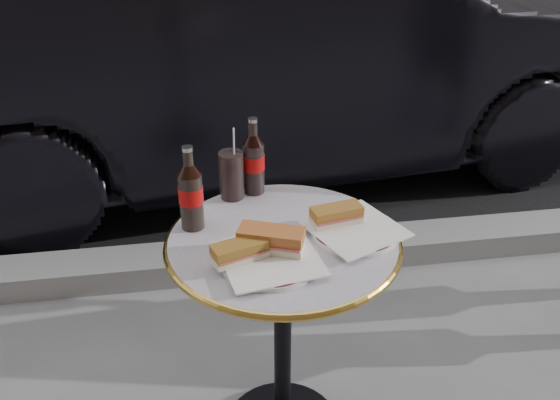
{
  "coord_description": "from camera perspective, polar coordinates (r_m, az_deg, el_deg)",
  "views": [
    {
      "loc": [
        -0.22,
        -1.35,
        1.62
      ],
      "look_at": [
        0.0,
        0.05,
        0.82
      ],
      "focal_mm": 40.0,
      "sensor_mm": 36.0,
      "label": 1
    }
  ],
  "objects": [
    {
      "name": "parked_car",
      "position": [
        3.45,
        -0.7,
        13.76
      ],
      "size": [
        1.93,
        4.32,
        1.37
      ],
      "primitive_type": "imported",
      "rotation": [
        0.0,
        0.0,
        1.69
      ],
      "color": "black",
      "rests_on": "ground"
    },
    {
      "name": "cola_glass",
      "position": [
        1.79,
        -4.46,
        2.28
      ],
      "size": [
        0.08,
        0.08,
        0.14
      ],
      "primitive_type": "cylinder",
      "rotation": [
        0.0,
        0.0,
        -0.09
      ],
      "color": "black",
      "rests_on": "bistro_table"
    },
    {
      "name": "sandwich_left_b",
      "position": [
        1.55,
        -0.82,
        -3.73
      ],
      "size": [
        0.18,
        0.13,
        0.06
      ],
      "primitive_type": "cube",
      "rotation": [
        0.0,
        0.0,
        -0.37
      ],
      "color": "#B15E2D",
      "rests_on": "plate_left"
    },
    {
      "name": "cola_bottle_right",
      "position": [
        1.8,
        -2.44,
        4.06
      ],
      "size": [
        0.08,
        0.08,
        0.23
      ],
      "primitive_type": null,
      "rotation": [
        0.0,
        0.0,
        0.28
      ],
      "color": "black",
      "rests_on": "bistro_table"
    },
    {
      "name": "sandwich_left_a",
      "position": [
        1.51,
        -3.72,
        -4.82
      ],
      "size": [
        0.15,
        0.1,
        0.05
      ],
      "primitive_type": "cube",
      "rotation": [
        0.0,
        0.0,
        0.33
      ],
      "color": "olive",
      "rests_on": "plate_left"
    },
    {
      "name": "plate_right",
      "position": [
        1.66,
        6.86,
        -2.86
      ],
      "size": [
        0.28,
        0.28,
        0.01
      ],
      "primitive_type": "cylinder",
      "rotation": [
        0.0,
        0.0,
        0.24
      ],
      "color": "white",
      "rests_on": "bistro_table"
    },
    {
      "name": "bistro_table",
      "position": [
        1.86,
        0.25,
        -13.06
      ],
      "size": [
        0.62,
        0.62,
        0.73
      ],
      "primitive_type": null,
      "color": "#BAB2C4",
      "rests_on": "ground"
    },
    {
      "name": "plate_left",
      "position": [
        1.54,
        -0.95,
        -5.56
      ],
      "size": [
        0.25,
        0.25,
        0.01
      ],
      "primitive_type": "cylinder",
      "rotation": [
        0.0,
        0.0,
        -0.01
      ],
      "color": "white",
      "rests_on": "bistro_table"
    },
    {
      "name": "cola_bottle_left",
      "position": [
        1.64,
        -8.2,
        1.11
      ],
      "size": [
        0.07,
        0.07,
        0.24
      ],
      "primitive_type": null,
      "rotation": [
        0.0,
        0.0,
        -0.06
      ],
      "color": "black",
      "rests_on": "bistro_table"
    },
    {
      "name": "curb",
      "position": [
        2.75,
        -2.75,
        -5.36
      ],
      "size": [
        40.0,
        0.2,
        0.12
      ],
      "primitive_type": "cube",
      "color": "gray",
      "rests_on": "ground"
    },
    {
      "name": "asphalt_road",
      "position": [
        6.56,
        -6.95,
        14.98
      ],
      "size": [
        40.0,
        8.0,
        0.0
      ],
      "primitive_type": "cube",
      "color": "black",
      "rests_on": "ground"
    },
    {
      "name": "sandwich_right",
      "position": [
        1.66,
        5.18,
        -1.47
      ],
      "size": [
        0.15,
        0.09,
        0.05
      ],
      "primitive_type": "cube",
      "rotation": [
        0.0,
        0.0,
        0.2
      ],
      "color": "#9D6428",
      "rests_on": "plate_right"
    }
  ]
}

